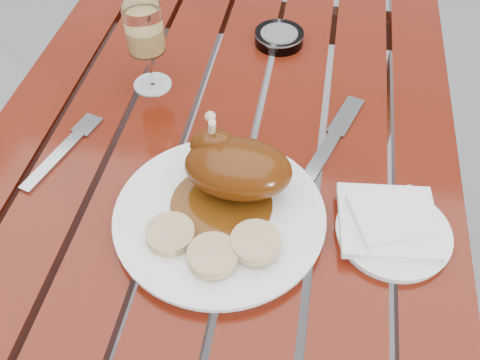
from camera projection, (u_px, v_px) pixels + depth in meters
name	position (u px, v px, depth m)	size (l,w,h in m)	color
ground	(224.00, 348.00, 1.45)	(60.00, 60.00, 0.00)	slate
table	(220.00, 275.00, 1.17)	(0.80, 1.20, 0.75)	#66190C
dinner_plate	(220.00, 217.00, 0.79)	(0.31, 0.31, 0.02)	white
roast_duck	(234.00, 167.00, 0.78)	(0.17, 0.17, 0.12)	#532A09
bread_dumplings	(212.00, 244.00, 0.73)	(0.19, 0.10, 0.02)	tan
wine_glass	(147.00, 48.00, 0.94)	(0.07, 0.07, 0.17)	#E8BA69
side_plate	(393.00, 233.00, 0.77)	(0.17, 0.17, 0.01)	white
napkin	(388.00, 221.00, 0.77)	(0.14, 0.13, 0.01)	white
ashtray	(279.00, 38.00, 1.09)	(0.10, 0.10, 0.02)	#B2B7BC
fork	(59.00, 155.00, 0.88)	(0.02, 0.17, 0.01)	gray
knife	(323.00, 154.00, 0.88)	(0.02, 0.24, 0.01)	gray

